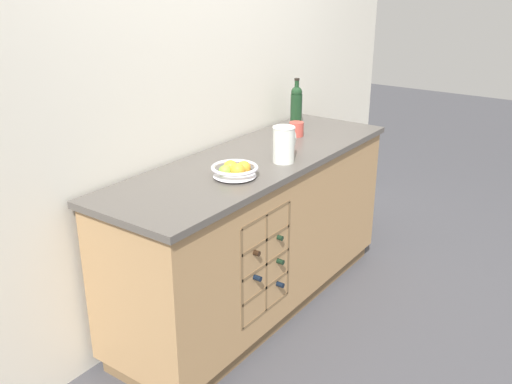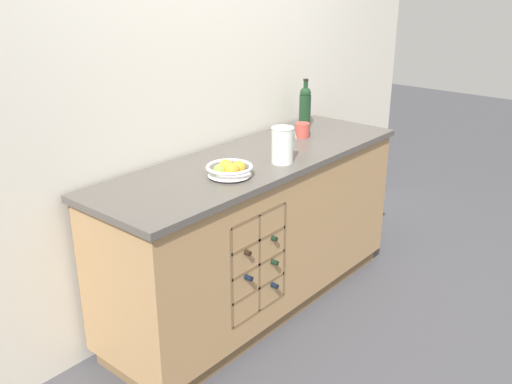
% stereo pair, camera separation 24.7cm
% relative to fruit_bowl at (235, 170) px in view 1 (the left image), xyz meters
% --- Properties ---
extents(ground_plane, '(14.00, 14.00, 0.00)m').
position_rel_fruit_bowl_xyz_m(ground_plane, '(0.33, 0.10, -0.98)').
color(ground_plane, '#424247').
extents(back_wall, '(4.40, 0.06, 2.55)m').
position_rel_fruit_bowl_xyz_m(back_wall, '(0.33, 0.47, 0.30)').
color(back_wall, silver).
rests_on(back_wall, ground_plane).
extents(kitchen_island, '(2.02, 0.65, 0.94)m').
position_rel_fruit_bowl_xyz_m(kitchen_island, '(0.32, 0.10, -0.50)').
color(kitchen_island, brown).
rests_on(kitchen_island, ground_plane).
extents(fruit_bowl, '(0.24, 0.24, 0.08)m').
position_rel_fruit_bowl_xyz_m(fruit_bowl, '(0.00, 0.00, 0.00)').
color(fruit_bowl, silver).
rests_on(fruit_bowl, kitchen_island).
extents(white_pitcher, '(0.18, 0.12, 0.20)m').
position_rel_fruit_bowl_xyz_m(white_pitcher, '(0.35, -0.06, 0.06)').
color(white_pitcher, silver).
rests_on(white_pitcher, kitchen_island).
extents(ceramic_mug, '(0.13, 0.09, 0.09)m').
position_rel_fruit_bowl_xyz_m(ceramic_mug, '(0.82, 0.15, 0.00)').
color(ceramic_mug, '#B7473D').
rests_on(ceramic_mug, kitchen_island).
extents(standing_wine_bottle, '(0.08, 0.08, 0.31)m').
position_rel_fruit_bowl_xyz_m(standing_wine_bottle, '(1.03, 0.28, 0.10)').
color(standing_wine_bottle, '#19381E').
rests_on(standing_wine_bottle, kitchen_island).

